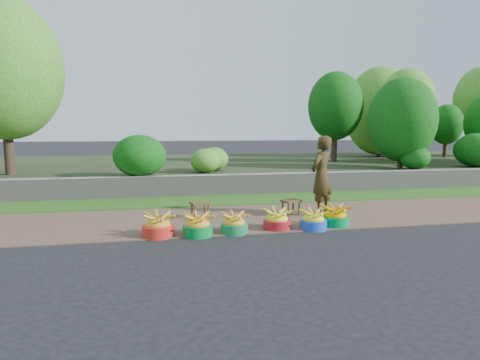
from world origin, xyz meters
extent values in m
plane|color=black|center=(0.00, 0.00, 0.00)|extent=(120.00, 120.00, 0.00)
cube|color=brown|center=(0.00, 1.25, 0.01)|extent=(80.00, 2.50, 0.02)
cube|color=#2D611B|center=(0.00, 3.25, 0.02)|extent=(80.00, 1.50, 0.04)
cube|color=gray|center=(0.00, 4.10, 0.28)|extent=(80.00, 0.35, 0.55)
cube|color=#2C361D|center=(0.00, 9.00, 0.25)|extent=(80.00, 10.00, 0.50)
cylinder|color=#312518|center=(13.53, 10.83, 1.48)|extent=(0.25, 0.25, 1.97)
cylinder|color=#312518|center=(7.95, 10.50, 1.06)|extent=(0.18, 0.18, 1.11)
ellipsoid|color=#4B9728|center=(7.95, 10.50, 2.57)|extent=(3.20, 3.20, 4.00)
cylinder|color=#312518|center=(5.66, 5.33, 0.95)|extent=(0.16, 0.16, 0.90)
ellipsoid|color=#0F5510|center=(5.66, 5.33, 2.04)|extent=(2.13, 2.13, 2.66)
cylinder|color=#312518|center=(4.63, 8.08, 1.25)|extent=(0.21, 0.21, 1.50)
ellipsoid|color=#0F5510|center=(4.63, 8.08, 2.61)|extent=(2.06, 2.06, 2.58)
cylinder|color=#312518|center=(10.69, 9.60, 1.02)|extent=(0.17, 0.17, 1.04)
ellipsoid|color=#0F5510|center=(10.69, 9.60, 1.97)|extent=(1.43, 1.43, 1.79)
cylinder|color=#312518|center=(-5.97, 5.73, 1.47)|extent=(0.25, 0.25, 1.93)
ellipsoid|color=#4B9728|center=(-5.97, 5.73, 3.34)|extent=(3.04, 3.04, 3.80)
cylinder|color=#312518|center=(7.19, 7.44, 1.29)|extent=(0.22, 0.22, 1.58)
ellipsoid|color=#4B9728|center=(7.19, 7.44, 2.70)|extent=(2.07, 2.07, 2.59)
ellipsoid|color=#4B9728|center=(-0.67, 5.14, 0.84)|extent=(0.86, 0.86, 0.69)
ellipsoid|color=#0F5510|center=(-2.46, 4.50, 1.05)|extent=(1.37, 1.37, 1.09)
ellipsoid|color=#4B9728|center=(-0.35, 5.71, 0.85)|extent=(0.88, 0.88, 0.70)
ellipsoid|color=#0F5510|center=(8.36, 5.19, 1.06)|extent=(1.40, 1.40, 1.12)
ellipsoid|color=#0F5510|center=(5.85, 4.85, 0.86)|extent=(0.90, 0.90, 0.72)
cylinder|color=red|center=(-2.02, 0.20, 0.09)|extent=(0.52, 0.52, 0.19)
ellipsoid|color=gold|center=(-2.02, 0.20, 0.24)|extent=(0.45, 0.45, 0.29)
cylinder|color=#048431|center=(-1.39, 0.13, 0.09)|extent=(0.49, 0.49, 0.18)
ellipsoid|color=orange|center=(-1.39, 0.13, 0.23)|extent=(0.43, 0.43, 0.28)
cylinder|color=#167C43|center=(-0.77, 0.17, 0.08)|extent=(0.46, 0.46, 0.17)
ellipsoid|color=gold|center=(-0.77, 0.17, 0.21)|extent=(0.41, 0.41, 0.26)
cylinder|color=#A71A1F|center=(-0.01, 0.26, 0.09)|extent=(0.48, 0.48, 0.17)
ellipsoid|color=yellow|center=(-0.01, 0.26, 0.22)|extent=(0.42, 0.42, 0.28)
cylinder|color=blue|center=(0.62, 0.14, 0.08)|extent=(0.46, 0.46, 0.17)
ellipsoid|color=yellow|center=(0.62, 0.14, 0.21)|extent=(0.41, 0.41, 0.27)
cylinder|color=#00873A|center=(1.08, 0.28, 0.09)|extent=(0.51, 0.51, 0.19)
ellipsoid|color=#D49400|center=(1.08, 0.28, 0.24)|extent=(0.45, 0.45, 0.29)
cube|color=#4E391F|center=(-1.22, 1.34, 0.31)|extent=(0.41, 0.35, 0.04)
cylinder|color=#4E391F|center=(-1.33, 1.21, 0.16)|extent=(0.04, 0.04, 0.27)
cylinder|color=#4E391F|center=(-1.07, 1.28, 0.16)|extent=(0.04, 0.04, 0.27)
cylinder|color=#4E391F|center=(-1.38, 1.39, 0.16)|extent=(0.04, 0.04, 0.27)
cylinder|color=#4E391F|center=(-1.11, 1.46, 0.16)|extent=(0.04, 0.04, 0.27)
cube|color=#4E391F|center=(0.58, 1.25, 0.31)|extent=(0.43, 0.38, 0.04)
cylinder|color=#4E391F|center=(0.49, 1.11, 0.16)|extent=(0.04, 0.04, 0.27)
cylinder|color=#4E391F|center=(0.74, 1.21, 0.16)|extent=(0.04, 0.04, 0.27)
cylinder|color=#4E391F|center=(0.42, 1.29, 0.16)|extent=(0.04, 0.04, 0.27)
cylinder|color=#4E391F|center=(0.67, 1.39, 0.16)|extent=(0.04, 0.04, 0.27)
imported|color=black|center=(1.19, 1.19, 0.81)|extent=(0.69, 0.66, 1.58)
camera|label=1|loc=(-2.00, -6.25, 1.71)|focal=30.00mm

